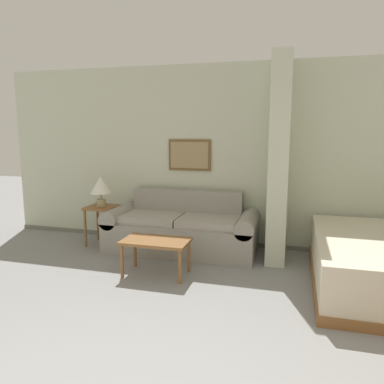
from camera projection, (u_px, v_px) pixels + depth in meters
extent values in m
cube|color=beige|center=(240.00, 157.00, 5.34)|extent=(7.39, 0.12, 2.60)
cube|color=slate|center=(238.00, 244.00, 5.48)|extent=(7.39, 0.02, 0.06)
cube|color=brown|center=(190.00, 155.00, 5.46)|extent=(0.63, 0.02, 0.45)
cube|color=#9E845B|center=(189.00, 155.00, 5.44)|extent=(0.56, 0.01, 0.38)
cube|color=beige|center=(280.00, 160.00, 4.77)|extent=(0.24, 0.77, 2.60)
cube|color=gray|center=(181.00, 237.00, 5.22)|extent=(1.62, 0.84, 0.41)
cube|color=gray|center=(187.00, 204.00, 5.46)|extent=(1.62, 0.20, 0.41)
cube|color=gray|center=(121.00, 232.00, 5.46)|extent=(0.23, 0.84, 0.41)
cylinder|color=gray|center=(120.00, 215.00, 5.42)|extent=(0.25, 0.84, 0.25)
cube|color=gray|center=(247.00, 242.00, 4.98)|extent=(0.23, 0.84, 0.41)
cylinder|color=gray|center=(248.00, 223.00, 4.94)|extent=(0.25, 0.84, 0.25)
cube|color=#A49F94|center=(152.00, 218.00, 5.24)|extent=(0.79, 0.60, 0.10)
cube|color=#A49F94|center=(209.00, 222.00, 5.02)|extent=(0.79, 0.60, 0.10)
cube|color=brown|center=(156.00, 241.00, 4.34)|extent=(0.78, 0.44, 0.04)
cylinder|color=brown|center=(122.00, 261.00, 4.29)|extent=(0.04, 0.04, 0.39)
cylinder|color=brown|center=(180.00, 267.00, 4.11)|extent=(0.04, 0.04, 0.39)
cylinder|color=brown|center=(135.00, 251.00, 4.64)|extent=(0.04, 0.04, 0.39)
cylinder|color=brown|center=(189.00, 256.00, 4.46)|extent=(0.04, 0.04, 0.39)
cube|color=brown|center=(102.00, 207.00, 5.47)|extent=(0.41, 0.41, 0.04)
cylinder|color=brown|center=(85.00, 229.00, 5.40)|extent=(0.04, 0.04, 0.54)
cylinder|color=brown|center=(108.00, 230.00, 5.31)|extent=(0.04, 0.04, 0.54)
cylinder|color=brown|center=(98.00, 223.00, 5.74)|extent=(0.04, 0.04, 0.54)
cylinder|color=brown|center=(119.00, 224.00, 5.64)|extent=(0.04, 0.04, 0.54)
cylinder|color=tan|center=(101.00, 203.00, 5.46)|extent=(0.14, 0.14, 0.10)
cylinder|color=tan|center=(101.00, 196.00, 5.45)|extent=(0.02, 0.02, 0.09)
cone|color=white|center=(101.00, 185.00, 5.42)|extent=(0.31, 0.31, 0.25)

